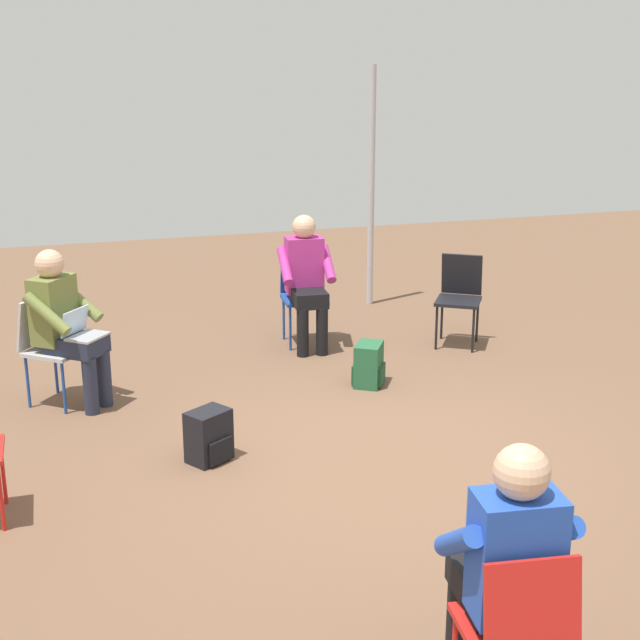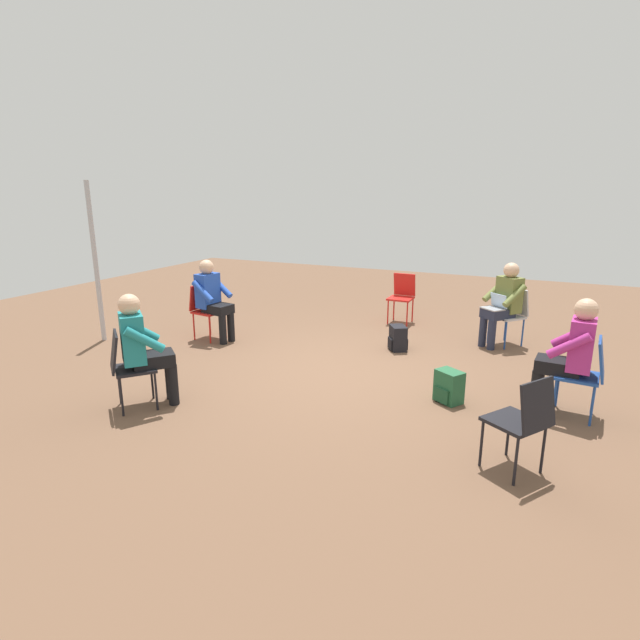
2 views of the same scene
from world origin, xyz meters
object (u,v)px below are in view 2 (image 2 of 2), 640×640
chair_northeast (511,312)px  person_in_teal (142,344)px  chair_west (205,307)px  person_with_laptop (504,300)px  person_in_magenta (570,350)px  backpack_near_laptop_user (398,339)px  chair_southeast (523,418)px  chair_southwest (127,364)px  chair_east (586,372)px  backpack_by_empty_chair (449,388)px  person_in_blue (213,296)px  chair_north (402,294)px

chair_northeast → person_in_teal: bearing=89.7°
chair_west → person_with_laptop: 4.48m
person_in_magenta → backpack_near_laptop_user: person_in_magenta is taller
chair_southeast → chair_west: 5.14m
person_with_laptop → person_in_teal: bearing=89.7°
chair_southwest → backpack_near_laptop_user: (2.01, 3.13, -0.34)m
chair_northeast → backpack_near_laptop_user: size_ratio=2.36×
chair_southwest → chair_west: 2.59m
person_in_teal → backpack_near_laptop_user: 3.60m
chair_east → backpack_by_empty_chair: size_ratio=2.36×
person_in_blue → chair_southwest: bearing=24.2°
chair_southeast → chair_west: (-4.71, 2.06, 0.00)m
backpack_near_laptop_user → chair_southwest: bearing=-122.8°
chair_northeast → chair_west: bearing=60.8°
chair_north → person_in_blue: size_ratio=0.69×
chair_east → person_in_blue: (-5.05, 0.65, 0.20)m
chair_southeast → backpack_by_empty_chair: 1.49m
chair_west → person_in_magenta: person_in_magenta is taller
chair_southwest → chair_east: 4.69m
chair_north → chair_southwest: bearing=71.6°
chair_west → chair_southeast: bearing=74.3°
chair_west → person_in_teal: bearing=30.8°
chair_southwest → chair_north: bearing=110.9°
chair_west → backpack_near_laptop_user: size_ratio=2.36×
chair_west → person_in_magenta: size_ratio=0.69×
chair_east → backpack_near_laptop_user: 2.72m
backpack_by_empty_chair → chair_east: bearing=7.9°
chair_northeast → chair_southwest: bearing=89.7°
chair_northeast → backpack_by_empty_chair: size_ratio=2.36×
chair_west → person_with_laptop: size_ratio=0.69×
chair_southwest → backpack_by_empty_chair: chair_southwest is taller
chair_east → person_in_blue: size_ratio=0.69×
chair_east → chair_west: bearing=87.7°
chair_east → person_in_teal: 4.55m
person_in_blue → person_in_teal: bearing=27.4°
backpack_by_empty_chair → chair_southwest: bearing=-152.4°
chair_northeast → person_in_magenta: (0.73, -2.32, 0.20)m
chair_east → person_in_teal: size_ratio=0.69×
person_in_teal → chair_northeast: bearing=90.0°
chair_east → person_with_laptop: size_ratio=0.69×
person_in_blue → chair_north: bearing=142.1°
chair_north → person_in_teal: bearing=72.3°
chair_west → person_in_teal: person_in_teal is taller
chair_east → person_with_laptop: person_with_laptop is taller
chair_northeast → person_with_laptop: person_with_laptop is taller
person_with_laptop → person_in_blue: bearing=60.7°
chair_west → person_in_teal: 2.52m
chair_west → chair_north: (2.49, 2.24, 0.00)m
chair_southwest → chair_northeast: bearing=90.0°
chair_north → backpack_near_laptop_user: chair_north is taller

